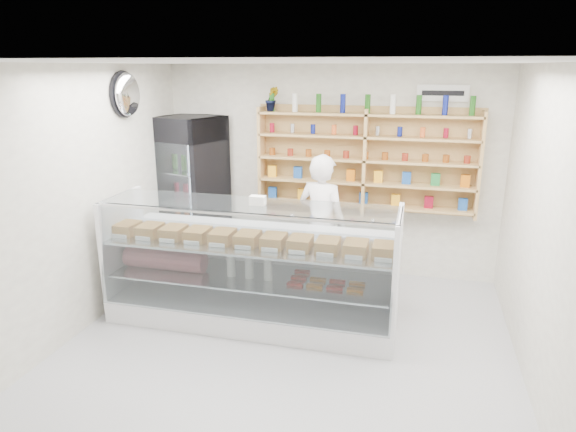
# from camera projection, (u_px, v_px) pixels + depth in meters

# --- Properties ---
(room) EXTENTS (5.00, 5.00, 5.00)m
(room) POSITION_uv_depth(u_px,v_px,m) (280.00, 224.00, 4.63)
(room) COLOR #ABABB0
(room) RESTS_ON ground
(display_counter) EXTENTS (3.17, 0.95, 1.38)m
(display_counter) POSITION_uv_depth(u_px,v_px,m) (252.00, 290.00, 5.71)
(display_counter) COLOR white
(display_counter) RESTS_ON floor
(shop_worker) EXTENTS (0.74, 0.60, 1.76)m
(shop_worker) POSITION_uv_depth(u_px,v_px,m) (322.00, 224.00, 6.35)
(shop_worker) COLOR white
(shop_worker) RESTS_ON floor
(drinks_cooler) EXTENTS (0.95, 0.93, 2.12)m
(drinks_cooler) POSITION_uv_depth(u_px,v_px,m) (193.00, 193.00, 7.15)
(drinks_cooler) COLOR black
(drinks_cooler) RESTS_ON floor
(wall_shelving) EXTENTS (2.84, 0.28, 1.33)m
(wall_shelving) POSITION_uv_depth(u_px,v_px,m) (365.00, 160.00, 6.63)
(wall_shelving) COLOR tan
(wall_shelving) RESTS_ON back_wall
(potted_plant) EXTENTS (0.21, 0.19, 0.32)m
(potted_plant) POSITION_uv_depth(u_px,v_px,m) (272.00, 99.00, 6.72)
(potted_plant) COLOR #1E6626
(potted_plant) RESTS_ON wall_shelving
(security_mirror) EXTENTS (0.15, 0.50, 0.50)m
(security_mirror) POSITION_uv_depth(u_px,v_px,m) (128.00, 94.00, 5.97)
(security_mirror) COLOR silver
(security_mirror) RESTS_ON left_wall
(wall_sign) EXTENTS (0.62, 0.03, 0.20)m
(wall_sign) POSITION_uv_depth(u_px,v_px,m) (443.00, 93.00, 6.29)
(wall_sign) COLOR white
(wall_sign) RESTS_ON back_wall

